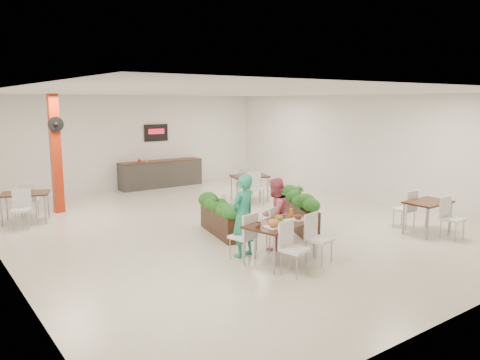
{
  "coord_description": "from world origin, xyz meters",
  "views": [
    {
      "loc": [
        -6.3,
        -9.23,
        2.99
      ],
      "look_at": [
        0.29,
        -0.11,
        1.1
      ],
      "focal_mm": 35.0,
      "sensor_mm": 36.0,
      "label": 1
    }
  ],
  "objects_px": {
    "main_table": "(281,229)",
    "planter_right": "(299,209)",
    "red_column": "(56,152)",
    "service_counter": "(161,173)",
    "side_table_b": "(250,180)",
    "diner_man": "(243,216)",
    "planter_left": "(219,213)",
    "diner_woman": "(275,214)",
    "side_table_c": "(428,207)",
    "side_table_a": "(25,198)"
  },
  "relations": [
    {
      "from": "main_table",
      "to": "planter_right",
      "type": "relative_size",
      "value": 0.99
    },
    {
      "from": "red_column",
      "to": "main_table",
      "type": "relative_size",
      "value": 1.73
    },
    {
      "from": "service_counter",
      "to": "side_table_b",
      "type": "distance_m",
      "value": 3.78
    },
    {
      "from": "diner_man",
      "to": "planter_left",
      "type": "xyz_separation_m",
      "value": [
        0.45,
        1.53,
        -0.31
      ]
    },
    {
      "from": "main_table",
      "to": "diner_woman",
      "type": "height_order",
      "value": "diner_woman"
    },
    {
      "from": "main_table",
      "to": "planter_right",
      "type": "distance_m",
      "value": 2.24
    },
    {
      "from": "main_table",
      "to": "planter_left",
      "type": "height_order",
      "value": "planter_left"
    },
    {
      "from": "red_column",
      "to": "diner_woman",
      "type": "bearing_deg",
      "value": -65.58
    },
    {
      "from": "diner_man",
      "to": "planter_right",
      "type": "relative_size",
      "value": 0.87
    },
    {
      "from": "red_column",
      "to": "side_table_c",
      "type": "relative_size",
      "value": 1.96
    },
    {
      "from": "planter_left",
      "to": "planter_right",
      "type": "relative_size",
      "value": 0.96
    },
    {
      "from": "planter_left",
      "to": "diner_man",
      "type": "bearing_deg",
      "value": -106.32
    },
    {
      "from": "side_table_b",
      "to": "side_table_c",
      "type": "xyz_separation_m",
      "value": [
        1.04,
        -5.4,
        -0.01
      ]
    },
    {
      "from": "main_table",
      "to": "diner_man",
      "type": "xyz_separation_m",
      "value": [
        -0.39,
        0.66,
        0.18
      ]
    },
    {
      "from": "diner_woman",
      "to": "side_table_b",
      "type": "bearing_deg",
      "value": -133.83
    },
    {
      "from": "side_table_a",
      "to": "diner_man",
      "type": "bearing_deg",
      "value": -41.04
    },
    {
      "from": "planter_left",
      "to": "side_table_c",
      "type": "bearing_deg",
      "value": -34.39
    },
    {
      "from": "red_column",
      "to": "main_table",
      "type": "height_order",
      "value": "red_column"
    },
    {
      "from": "diner_man",
      "to": "red_column",
      "type": "bearing_deg",
      "value": -85.11
    },
    {
      "from": "side_table_a",
      "to": "planter_right",
      "type": "bearing_deg",
      "value": -21.79
    },
    {
      "from": "diner_man",
      "to": "side_table_b",
      "type": "xyz_separation_m",
      "value": [
        3.34,
        4.23,
        -0.19
      ]
    },
    {
      "from": "side_table_b",
      "to": "planter_left",
      "type": "bearing_deg",
      "value": -119.38
    },
    {
      "from": "diner_woman",
      "to": "side_table_a",
      "type": "height_order",
      "value": "diner_woman"
    },
    {
      "from": "service_counter",
      "to": "side_table_a",
      "type": "relative_size",
      "value": 1.8
    },
    {
      "from": "service_counter",
      "to": "red_column",
      "type": "bearing_deg",
      "value": -155.0
    },
    {
      "from": "planter_left",
      "to": "side_table_a",
      "type": "bearing_deg",
      "value": 131.25
    },
    {
      "from": "red_column",
      "to": "diner_man",
      "type": "distance_m",
      "value": 6.28
    },
    {
      "from": "service_counter",
      "to": "side_table_c",
      "type": "distance_m",
      "value": 9.25
    },
    {
      "from": "red_column",
      "to": "service_counter",
      "type": "distance_m",
      "value": 4.56
    },
    {
      "from": "side_table_c",
      "to": "red_column",
      "type": "bearing_deg",
      "value": 129.94
    },
    {
      "from": "red_column",
      "to": "planter_left",
      "type": "relative_size",
      "value": 1.78
    },
    {
      "from": "service_counter",
      "to": "side_table_c",
      "type": "relative_size",
      "value": 1.84
    },
    {
      "from": "diner_woman",
      "to": "side_table_b",
      "type": "relative_size",
      "value": 0.88
    },
    {
      "from": "side_table_b",
      "to": "side_table_c",
      "type": "height_order",
      "value": "same"
    },
    {
      "from": "service_counter",
      "to": "side_table_c",
      "type": "bearing_deg",
      "value": -75.76
    },
    {
      "from": "service_counter",
      "to": "diner_man",
      "type": "xyz_separation_m",
      "value": [
        -2.11,
        -7.8,
        0.32
      ]
    },
    {
      "from": "diner_woman",
      "to": "planter_right",
      "type": "xyz_separation_m",
      "value": [
        1.36,
        0.72,
        -0.23
      ]
    },
    {
      "from": "side_table_a",
      "to": "side_table_b",
      "type": "relative_size",
      "value": 1.0
    },
    {
      "from": "planter_left",
      "to": "planter_right",
      "type": "distance_m",
      "value": 1.89
    },
    {
      "from": "side_table_c",
      "to": "planter_right",
      "type": "bearing_deg",
      "value": 138.16
    },
    {
      "from": "service_counter",
      "to": "side_table_a",
      "type": "bearing_deg",
      "value": -153.35
    },
    {
      "from": "planter_right",
      "to": "side_table_b",
      "type": "distance_m",
      "value": 3.71
    },
    {
      "from": "side_table_a",
      "to": "side_table_c",
      "type": "relative_size",
      "value": 1.02
    },
    {
      "from": "main_table",
      "to": "side_table_a",
      "type": "xyz_separation_m",
      "value": [
        -3.26,
        5.96,
        -0.01
      ]
    },
    {
      "from": "red_column",
      "to": "planter_left",
      "type": "distance_m",
      "value": 5.12
    },
    {
      "from": "diner_woman",
      "to": "main_table",
      "type": "bearing_deg",
      "value": 45.32
    },
    {
      "from": "planter_right",
      "to": "service_counter",
      "type": "bearing_deg",
      "value": 90.43
    },
    {
      "from": "diner_woman",
      "to": "side_table_b",
      "type": "xyz_separation_m",
      "value": [
        2.54,
        4.23,
        -0.11
      ]
    },
    {
      "from": "service_counter",
      "to": "planter_right",
      "type": "height_order",
      "value": "service_counter"
    },
    {
      "from": "planter_left",
      "to": "side_table_a",
      "type": "xyz_separation_m",
      "value": [
        -3.31,
        3.78,
        0.12
      ]
    }
  ]
}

